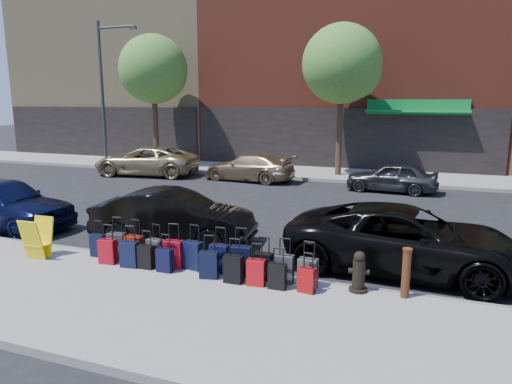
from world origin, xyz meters
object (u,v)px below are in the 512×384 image
at_px(tree_center, 345,66).
at_px(display_rack, 37,239).
at_px(streetlight, 105,85).
at_px(car_near_2, 406,240).
at_px(car_near_1, 174,217).
at_px(car_far_0, 146,161).
at_px(car_near_0, 2,203).
at_px(car_far_2, 392,177).
at_px(car_far_1, 249,167).
at_px(tree_left, 156,71).
at_px(suitcase_front_5, 193,255).
at_px(fire_hydrant, 359,273).
at_px(bollard, 406,272).

distance_m(tree_center, display_rack, 16.24).
bearing_deg(streetlight, car_near_2, -34.44).
xyz_separation_m(tree_center, car_near_1, (-2.31, -12.34, -4.70)).
bearing_deg(car_far_0, car_near_0, 2.45).
relative_size(display_rack, car_far_2, 0.25).
bearing_deg(car_far_1, display_rack, 4.01).
xyz_separation_m(tree_left, suitcase_front_5, (9.80, -14.26, -4.95)).
height_order(tree_left, car_far_0, tree_left).
height_order(streetlight, car_near_0, streetlight).
xyz_separation_m(fire_hydrant, bollard, (0.85, 0.01, 0.12)).
bearing_deg(streetlight, tree_center, 2.98).
distance_m(bollard, car_near_1, 6.28).
relative_size(streetlight, car_far_0, 1.50).
bearing_deg(car_near_2, car_near_0, 95.03).
bearing_deg(bollard, fire_hydrant, -179.29).
bearing_deg(tree_left, car_near_1, -56.42).
relative_size(suitcase_front_5, car_far_2, 0.27).
relative_size(suitcase_front_5, bollard, 1.04).
height_order(bollard, car_near_0, car_near_0).
distance_m(car_far_0, car_far_2, 12.21).
height_order(fire_hydrant, car_far_0, car_far_0).
xyz_separation_m(car_near_0, car_far_1, (3.85, 10.41, -0.13)).
relative_size(car_near_0, car_near_2, 0.87).
bearing_deg(car_near_0, car_far_1, -18.71).
bearing_deg(car_near_0, car_far_0, 11.25).
height_order(tree_center, bollard, tree_center).
relative_size(streetlight, car_far_2, 2.15).
xyz_separation_m(streetlight, car_far_1, (9.45, -1.72, -4.02)).
bearing_deg(fire_hydrant, suitcase_front_5, 174.59).
relative_size(fire_hydrant, display_rack, 0.85).
relative_size(car_near_0, car_far_2, 1.22).
distance_m(bollard, car_far_2, 11.30).
bearing_deg(suitcase_front_5, bollard, 9.15).
bearing_deg(bollard, car_near_0, 173.22).
height_order(tree_left, car_near_2, tree_left).
relative_size(tree_left, fire_hydrant, 9.13).
height_order(streetlight, car_near_1, streetlight).
relative_size(car_near_1, car_far_0, 0.81).
bearing_deg(tree_center, suitcase_front_5, -92.83).
bearing_deg(bollard, suitcase_front_5, -179.25).
distance_m(fire_hydrant, car_near_2, 2.00).
height_order(fire_hydrant, car_near_0, car_near_0).
bearing_deg(streetlight, tree_left, 13.39).
distance_m(tree_left, car_near_1, 15.54).
bearing_deg(car_far_1, streetlight, -94.26).
distance_m(display_rack, car_far_2, 13.87).
bearing_deg(car_far_0, bollard, 41.80).
bearing_deg(tree_center, car_near_1, -100.60).
xyz_separation_m(bollard, car_near_1, (-5.99, 1.87, 0.07)).
xyz_separation_m(bollard, car_far_1, (-7.67, 11.78, 0.00)).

